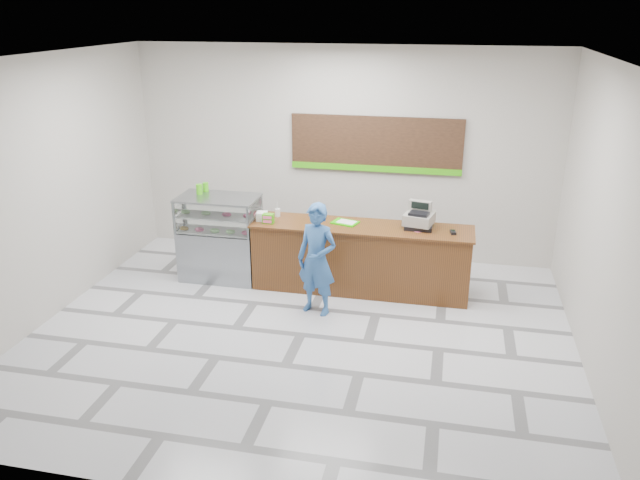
% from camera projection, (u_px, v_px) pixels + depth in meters
% --- Properties ---
extents(floor, '(7.00, 7.00, 0.00)m').
position_uv_depth(floor, '(301.00, 335.00, 8.20)').
color(floor, silver).
rests_on(floor, ground).
extents(back_wall, '(7.00, 0.00, 7.00)m').
position_uv_depth(back_wall, '(343.00, 154.00, 10.32)').
color(back_wall, '#BDB7AE').
rests_on(back_wall, floor).
extents(ceiling, '(7.00, 7.00, 0.00)m').
position_uv_depth(ceiling, '(297.00, 59.00, 6.96)').
color(ceiling, silver).
rests_on(ceiling, back_wall).
extents(sales_counter, '(3.26, 0.76, 1.03)m').
position_uv_depth(sales_counter, '(361.00, 258.00, 9.33)').
color(sales_counter, brown).
rests_on(sales_counter, floor).
extents(display_case, '(1.22, 0.72, 1.33)m').
position_uv_depth(display_case, '(220.00, 237.00, 9.71)').
color(display_case, gray).
rests_on(display_case, floor).
extents(menu_board, '(2.80, 0.06, 0.90)m').
position_uv_depth(menu_board, '(376.00, 145.00, 10.11)').
color(menu_board, black).
rests_on(menu_board, back_wall).
extents(cash_register, '(0.47, 0.48, 0.37)m').
position_uv_depth(cash_register, '(419.00, 218.00, 9.03)').
color(cash_register, black).
rests_on(cash_register, sales_counter).
extents(card_terminal, '(0.10, 0.16, 0.04)m').
position_uv_depth(card_terminal, '(453.00, 232.00, 8.83)').
color(card_terminal, black).
rests_on(card_terminal, sales_counter).
extents(serving_tray, '(0.43, 0.36, 0.02)m').
position_uv_depth(serving_tray, '(345.00, 222.00, 9.25)').
color(serving_tray, '#27D200').
rests_on(serving_tray, sales_counter).
extents(napkin_box, '(0.17, 0.17, 0.13)m').
position_uv_depth(napkin_box, '(262.00, 216.00, 9.35)').
color(napkin_box, white).
rests_on(napkin_box, sales_counter).
extents(straw_cup, '(0.08, 0.08, 0.12)m').
position_uv_depth(straw_cup, '(278.00, 213.00, 9.53)').
color(straw_cup, silver).
rests_on(straw_cup, sales_counter).
extents(promo_box, '(0.16, 0.11, 0.14)m').
position_uv_depth(promo_box, '(268.00, 218.00, 9.23)').
color(promo_box, '#3FB80F').
rests_on(promo_box, sales_counter).
extents(donut_decal, '(0.14, 0.14, 0.00)m').
position_uv_depth(donut_decal, '(418.00, 231.00, 8.94)').
color(donut_decal, '#FF5F95').
rests_on(donut_decal, sales_counter).
extents(green_cup_left, '(0.10, 0.10, 0.15)m').
position_uv_depth(green_cup_left, '(199.00, 189.00, 9.59)').
color(green_cup_left, '#3FB80F').
rests_on(green_cup_left, display_case).
extents(green_cup_right, '(0.09, 0.09, 0.14)m').
position_uv_depth(green_cup_right, '(206.00, 187.00, 9.74)').
color(green_cup_right, '#3FB80F').
rests_on(green_cup_right, display_case).
extents(customer, '(0.66, 0.53, 1.59)m').
position_uv_depth(customer, '(317.00, 259.00, 8.55)').
color(customer, '#3262A3').
rests_on(customer, floor).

